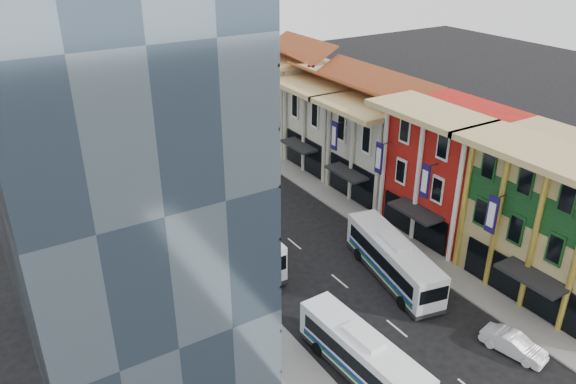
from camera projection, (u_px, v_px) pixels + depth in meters
sidewalk_right at (367, 220)px, 55.62m from camera, size 3.00×90.00×0.15m
sidewalk_left at (210, 270)px, 47.57m from camera, size 3.00×90.00×0.15m
shophouse_tan at (570, 224)px, 42.62m from camera, size 8.00×14.00×12.00m
shophouse_red at (451, 170)px, 51.81m from camera, size 8.00×10.00×12.00m
shophouse_cream_near at (383, 148)px, 59.51m from camera, size 8.00×9.00×10.00m
shophouse_cream_mid at (333, 125)px, 66.40m from camera, size 8.00×9.00×10.00m
shophouse_cream_far at (287, 99)px, 74.22m from camera, size 8.00×12.00×11.00m
office_tower at (90, 132)px, 34.74m from camera, size 12.00×26.00×30.00m
office_block_far at (54, 139)px, 56.31m from camera, size 10.00×18.00×14.00m
bus_left_near at (362, 355)px, 36.00m from camera, size 2.95×10.68×3.39m
bus_left_far at (237, 235)px, 48.96m from camera, size 3.22×12.74×4.07m
bus_right at (393, 259)px, 45.87m from camera, size 5.00×12.04×3.76m
sedan_right at (514, 344)px, 38.30m from camera, size 2.48×4.63×1.45m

